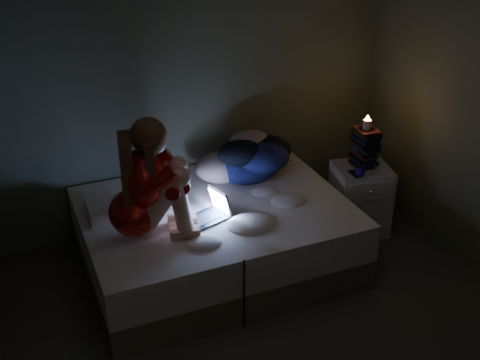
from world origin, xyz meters
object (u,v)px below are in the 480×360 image
bed (215,236)px  laptop (205,207)px  nightstand (360,199)px  woman (131,180)px  phone (359,175)px  candle (367,128)px

bed → laptop: bearing=-129.4°
bed → nightstand: 1.37m
woman → phone: (1.92, 0.09, -0.38)m
nightstand → candle: (0.02, 0.03, 0.66)m
woman → nightstand: size_ratio=1.45×
laptop → nightstand: (1.51, 0.19, -0.36)m
bed → candle: candle is taller
laptop → phone: bearing=-14.9°
phone → woman: bearing=173.5°
nightstand → phone: bearing=-123.4°
laptop → phone: (1.39, 0.08, -0.05)m
bed → woman: (-0.67, -0.18, 0.73)m
woman → candle: (2.06, 0.24, -0.04)m
phone → laptop: bearing=174.1°
laptop → nightstand: 1.56m
bed → candle: size_ratio=25.36×
nightstand → woman: bearing=-162.1°
bed → candle: 1.55m
woman → candle: bearing=17.3°
nightstand → candle: size_ratio=7.68×
woman → phone: 1.96m
phone → bed: bearing=166.9°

